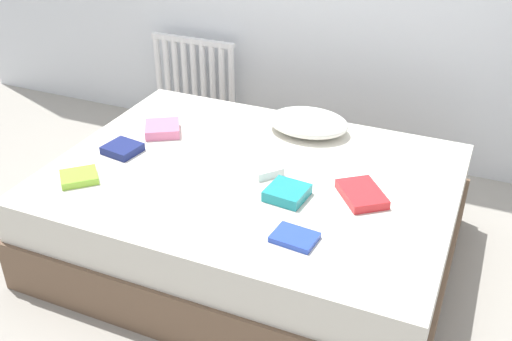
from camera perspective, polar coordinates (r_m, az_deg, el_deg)
name	(u,v)px	position (r m, az deg, el deg)	size (l,w,h in m)	color
ground_plane	(252,252)	(3.23, -0.36, -7.78)	(8.00, 8.00, 0.00)	#9E998E
bed	(252,214)	(3.08, -0.37, -4.17)	(2.00, 1.50, 0.50)	brown
radiator	(194,77)	(4.35, -5.95, 8.89)	(0.64, 0.04, 0.58)	white
pillow	(308,122)	(3.32, 5.04, 4.61)	(0.45, 0.34, 0.11)	white
textbook_navy	(122,149)	(3.19, -12.69, 2.05)	(0.17, 0.16, 0.04)	navy
textbook_pink	(162,129)	(3.35, -8.96, 3.97)	(0.19, 0.19, 0.05)	pink
textbook_white	(263,167)	(2.95, 0.67, 0.36)	(0.19, 0.14, 0.04)	white
textbook_blue	(295,237)	(2.48, 3.73, -6.42)	(0.18, 0.14, 0.02)	#2847B7
textbook_teal	(287,193)	(2.74, 3.00, -2.14)	(0.18, 0.18, 0.05)	teal
textbook_lime	(79,177)	(2.99, -16.61, -0.61)	(0.17, 0.15, 0.04)	#8CC638
textbook_red	(362,194)	(2.77, 10.11, -2.24)	(0.25, 0.17, 0.04)	red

